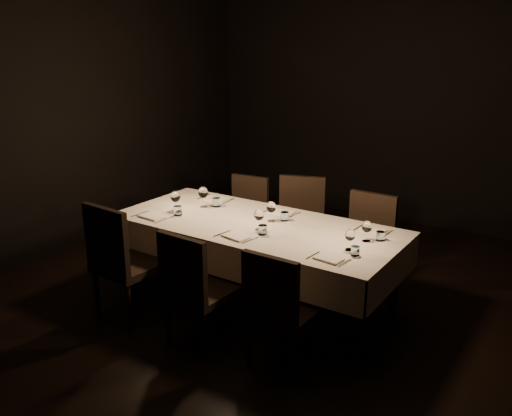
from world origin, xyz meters
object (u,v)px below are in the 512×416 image
Objects in this scene: chair_near_left at (121,258)px; chair_far_left at (246,213)px; chair_near_center at (193,285)px; chair_far_center at (300,221)px; chair_far_right at (366,240)px; dining_table at (256,231)px; chair_near_right at (278,305)px.

chair_far_left is (0.06, 1.72, -0.07)m from chair_near_left.
chair_near_center reaches higher than chair_far_left.
chair_far_center is at bearing -109.28° from chair_near_left.
chair_far_left is at bearing 176.95° from chair_far_right.
dining_table is at bearing -127.84° from chair_near_left.
chair_far_right reaches higher than dining_table.
chair_far_left is 1.43m from chair_far_right.
chair_near_left is at bearing -132.51° from chair_far_center.
chair_far_center reaches higher than dining_table.
dining_table is 2.45× the size of chair_near_left.
chair_near_center is 0.69m from chair_near_right.
chair_near_right is 1.03× the size of chair_far_left.
chair_far_center reaches higher than chair_near_center.
chair_far_center is (0.72, 1.72, -0.03)m from chair_near_left.
chair_near_left is at bearing 4.46° from chair_near_right.
chair_near_center is at bearing -108.19° from chair_far_center.
dining_table is at bearing -57.36° from chair_far_left.
chair_far_center is (-0.74, 1.62, 0.03)m from chair_near_right.
chair_near_left is at bearing 2.96° from chair_near_center.
chair_near_left is 0.77m from chair_near_center.
chair_near_center is (0.77, 0.01, -0.04)m from chair_near_left.
chair_near_center is at bearing 8.29° from chair_near_right.
dining_table is 2.66× the size of chair_far_right.
chair_near_left reaches higher than chair_far_left.
chair_near_right is (0.70, -0.77, -0.18)m from dining_table.
dining_table is 1.16m from chair_near_left.
chair_far_right is at bearing -129.30° from chair_near_left.
chair_near_right reaches higher than chair_far_left.
chair_far_left is 0.66m from chair_far_center.
chair_far_center is 1.03× the size of chair_far_right.
dining_table is 2.60× the size of chair_far_center.
chair_near_left reaches higher than chair_near_right.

